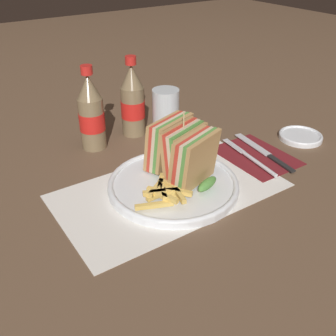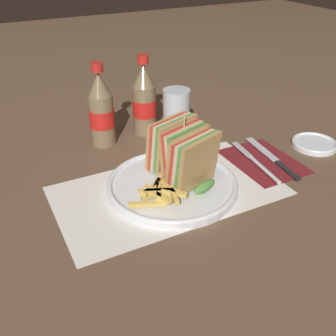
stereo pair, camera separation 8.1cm
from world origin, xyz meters
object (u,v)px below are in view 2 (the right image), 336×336
plate_main (172,185)px  club_sandwich (183,153)px  fork (259,165)px  glass_near (176,116)px  side_saucer (314,144)px  knife (272,158)px  coke_bottle_far (144,101)px  coke_bottle_near (101,111)px

plate_main → club_sandwich: 0.07m
fork → glass_near: (-0.09, 0.23, 0.05)m
club_sandwich → fork: club_sandwich is taller
fork → side_saucer: same height
fork → glass_near: glass_near is taller
knife → fork: bearing=-155.8°
fork → coke_bottle_far: bearing=124.2°
fork → knife: 0.05m
fork → side_saucer: size_ratio=1.77×
knife → coke_bottle_near: coke_bottle_near is taller
plate_main → coke_bottle_near: 0.28m
club_sandwich → fork: 0.20m
fork → knife: size_ratio=0.93×
plate_main → side_saucer: 0.40m
coke_bottle_far → glass_near: bearing=-43.2°
plate_main → glass_near: 0.25m
club_sandwich → fork: (0.18, -0.03, -0.06)m
club_sandwich → side_saucer: club_sandwich is taller
coke_bottle_near → club_sandwich: bearing=-70.5°
club_sandwich → coke_bottle_far: bearing=83.3°
fork → knife: (0.05, 0.02, -0.00)m
coke_bottle_far → coke_bottle_near: bearing=-174.1°
coke_bottle_far → side_saucer: bearing=-38.1°
club_sandwich → coke_bottle_far: size_ratio=0.91×
coke_bottle_near → side_saucer: coke_bottle_near is taller
fork → glass_near: size_ratio=1.55×
coke_bottle_far → side_saucer: 0.44m
plate_main → coke_bottle_far: bearing=77.3°
plate_main → knife: (0.27, 0.00, -0.00)m
plate_main → glass_near: (0.12, 0.22, 0.04)m
side_saucer → plate_main: bearing=-179.0°
club_sandwich → glass_near: club_sandwich is taller
coke_bottle_far → glass_near: size_ratio=1.63×
club_sandwich → knife: size_ratio=0.89×
glass_near → side_saucer: bearing=-36.8°
side_saucer → coke_bottle_near: bearing=151.0°
plate_main → coke_bottle_far: size_ratio=1.32×
plate_main → side_saucer: bearing=1.0°
club_sandwich → coke_bottle_near: bearing=109.5°
knife → glass_near: size_ratio=1.67×
side_saucer → coke_bottle_far: bearing=141.9°
knife → coke_bottle_far: bearing=133.2°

